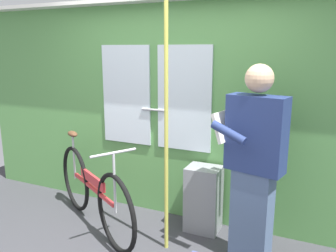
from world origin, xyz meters
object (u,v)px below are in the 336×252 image
at_px(handrail_pole, 166,129).
at_px(trash_bin_by_wall, 203,199).
at_px(bicycle_near_door, 93,191).
at_px(passenger_reading_newspaper, 253,163).

bearing_deg(handrail_pole, trash_bin_by_wall, 65.98).
bearing_deg(handrail_pole, bicycle_near_door, 177.29).
xyz_separation_m(passenger_reading_newspaper, handrail_pole, (-0.75, -0.11, 0.24)).
height_order(passenger_reading_newspaper, handrail_pole, handrail_pole).
bearing_deg(trash_bin_by_wall, bicycle_near_door, -158.42).
xyz_separation_m(passenger_reading_newspaper, trash_bin_by_wall, (-0.54, 0.35, -0.58)).
bearing_deg(passenger_reading_newspaper, trash_bin_by_wall, -19.45).
height_order(trash_bin_by_wall, handrail_pole, handrail_pole).
relative_size(trash_bin_by_wall, handrail_pole, 0.30).
xyz_separation_m(bicycle_near_door, passenger_reading_newspaper, (1.61, 0.07, 0.52)).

